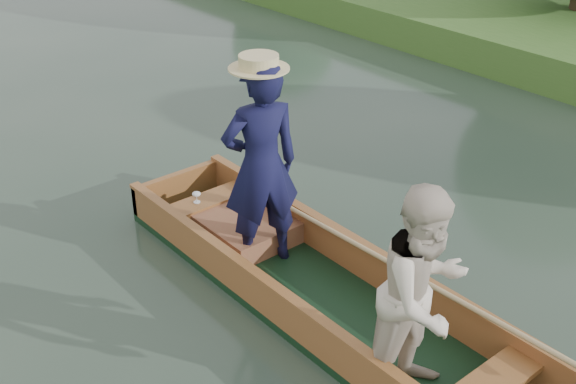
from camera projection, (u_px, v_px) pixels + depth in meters
ground at (332, 312)px, 6.33m from camera, size 120.00×120.00×0.00m
punt at (331, 251)px, 5.94m from camera, size 1.22×5.00×2.08m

